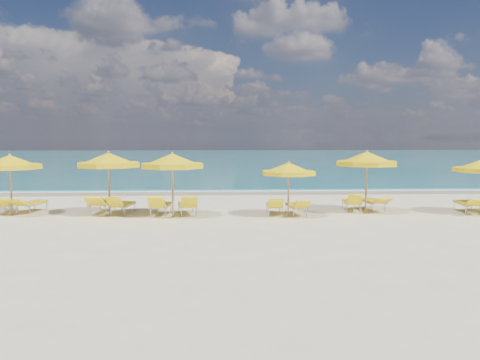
{
  "coord_description": "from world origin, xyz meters",
  "views": [
    {
      "loc": [
        -0.85,
        -17.56,
        2.93
      ],
      "look_at": [
        0.0,
        1.5,
        1.2
      ],
      "focal_mm": 35.0,
      "sensor_mm": 36.0,
      "label": 1
    }
  ],
  "objects": [
    {
      "name": "lounger_1_right",
      "position": [
        -8.24,
        0.99,
        0.22
      ],
      "size": [
        0.94,
        1.93,
        0.68
      ],
      "rotation": [
        0.0,
        0.0,
        -0.2
      ],
      "color": "#A5A8AD",
      "rests_on": "ground"
    },
    {
      "name": "ground_plane",
      "position": [
        0.0,
        0.0,
        0.0
      ],
      "size": [
        120.0,
        120.0,
        0.0
      ],
      "primitive_type": "plane",
      "color": "beige"
    },
    {
      "name": "lounger_2_left",
      "position": [
        -5.42,
        0.73,
        0.24
      ],
      "size": [
        0.76,
        2.06,
        0.82
      ],
      "rotation": [
        0.0,
        0.0,
        -0.05
      ],
      "color": "#A5A8AD",
      "rests_on": "ground"
    },
    {
      "name": "lounger_5_right",
      "position": [
        5.34,
        0.94,
        0.22
      ],
      "size": [
        0.87,
        1.95,
        0.67
      ],
      "rotation": [
        0.0,
        0.0,
        0.15
      ],
      "color": "#A5A8AD",
      "rests_on": "ground"
    },
    {
      "name": "umbrella_5",
      "position": [
        4.91,
        0.44,
        2.09
      ],
      "size": [
        2.52,
        2.52,
        2.45
      ],
      "rotation": [
        0.0,
        0.0,
        0.04
      ],
      "color": "tan",
      "rests_on": "ground"
    },
    {
      "name": "lounger_1_left",
      "position": [
        -9.17,
        0.97,
        0.2
      ],
      "size": [
        0.78,
        1.7,
        0.68
      ],
      "rotation": [
        0.0,
        0.0,
        0.15
      ],
      "color": "#A5A8AD",
      "rests_on": "ground"
    },
    {
      "name": "foam_line",
      "position": [
        0.0,
        8.2,
        0.0
      ],
      "size": [
        120.0,
        1.2,
        0.03
      ],
      "primitive_type": "cube",
      "color": "white",
      "rests_on": "ground"
    },
    {
      "name": "lounger_4_right",
      "position": [
        2.07,
        -0.06,
        0.21
      ],
      "size": [
        0.75,
        1.74,
        0.72
      ],
      "rotation": [
        0.0,
        0.0,
        0.12
      ],
      "color": "#A5A8AD",
      "rests_on": "ground"
    },
    {
      "name": "umbrella_1",
      "position": [
        -8.74,
        0.42,
        1.99
      ],
      "size": [
        2.62,
        2.62,
        2.34
      ],
      "rotation": [
        0.0,
        0.0,
        0.15
      ],
      "color": "tan",
      "rests_on": "ground"
    },
    {
      "name": "lounger_3_left",
      "position": [
        -3.07,
        0.08,
        0.23
      ],
      "size": [
        0.71,
        1.81,
        0.87
      ],
      "rotation": [
        0.0,
        0.0,
        -0.06
      ],
      "color": "#A5A8AD",
      "rests_on": "ground"
    },
    {
      "name": "lounger_3_right",
      "position": [
        -2.07,
        0.14,
        0.23
      ],
      "size": [
        0.88,
        1.87,
        0.86
      ],
      "rotation": [
        0.0,
        0.0,
        0.16
      ],
      "color": "#A5A8AD",
      "rests_on": "ground"
    },
    {
      "name": "umbrella_2",
      "position": [
        -5.02,
        0.25,
        2.07
      ],
      "size": [
        2.69,
        2.69,
        2.43
      ],
      "rotation": [
        0.0,
        0.0,
        -0.13
      ],
      "color": "tan",
      "rests_on": "ground"
    },
    {
      "name": "umbrella_4",
      "position": [
        1.71,
        -0.42,
        1.76
      ],
      "size": [
        2.7,
        2.7,
        2.07
      ],
      "rotation": [
        0.0,
        0.0,
        -0.43
      ],
      "color": "tan",
      "rests_on": "ground"
    },
    {
      "name": "lounger_2_right",
      "position": [
        -4.58,
        0.45,
        0.22
      ],
      "size": [
        0.86,
        1.8,
        0.81
      ],
      "rotation": [
        0.0,
        0.0,
        -0.17
      ],
      "color": "#A5A8AD",
      "rests_on": "ground"
    },
    {
      "name": "lounger_6_left",
      "position": [
        8.85,
        0.12,
        0.22
      ],
      "size": [
        0.85,
        1.95,
        0.72
      ],
      "rotation": [
        0.0,
        0.0,
        -0.13
      ],
      "color": "#A5A8AD",
      "rests_on": "ground"
    },
    {
      "name": "umbrella_3",
      "position": [
        -2.58,
        -0.25,
        2.06
      ],
      "size": [
        2.92,
        2.92,
        2.41
      ],
      "rotation": [
        0.0,
        0.0,
        -0.27
      ],
      "color": "tan",
      "rests_on": "ground"
    },
    {
      "name": "whitecap_near",
      "position": [
        -6.0,
        17.0,
        0.0
      ],
      "size": [
        14.0,
        0.36,
        0.05
      ],
      "primitive_type": "cube",
      "color": "white",
      "rests_on": "ground"
    },
    {
      "name": "lounger_4_left",
      "position": [
        1.25,
        0.08,
        0.21
      ],
      "size": [
        0.64,
        1.74,
        0.74
      ],
      "rotation": [
        0.0,
        0.0,
        -0.04
      ],
      "color": "#A5A8AD",
      "rests_on": "ground"
    },
    {
      "name": "wet_sand_band",
      "position": [
        0.0,
        7.4,
        0.0
      ],
      "size": [
        120.0,
        2.6,
        0.01
      ],
      "primitive_type": "cube",
      "color": "tan",
      "rests_on": "ground"
    },
    {
      "name": "whitecap_far",
      "position": [
        8.0,
        24.0,
        0.0
      ],
      "size": [
        18.0,
        0.3,
        0.05
      ],
      "primitive_type": "cube",
      "color": "white",
      "rests_on": "ground"
    },
    {
      "name": "lounger_5_left",
      "position": [
        4.43,
        0.76,
        0.21
      ],
      "size": [
        0.74,
        1.72,
        0.82
      ],
      "rotation": [
        0.0,
        0.0,
        -0.11
      ],
      "color": "#A5A8AD",
      "rests_on": "ground"
    },
    {
      "name": "ocean",
      "position": [
        0.0,
        48.0,
        0.0
      ],
      "size": [
        120.0,
        80.0,
        0.3
      ],
      "primitive_type": "cube",
      "color": "#146E75",
      "rests_on": "ground"
    }
  ]
}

